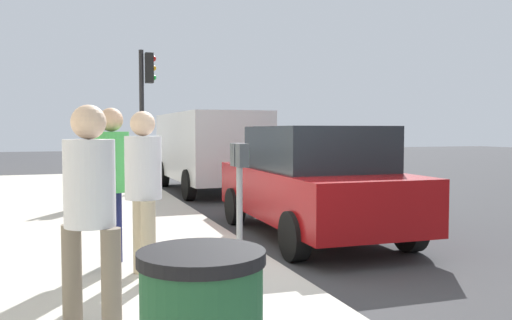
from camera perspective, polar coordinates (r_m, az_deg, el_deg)
ground_plane at (r=6.68m, az=1.37°, el=-11.59°), size 80.00×80.00×0.00m
sidewalk_slab at (r=6.28m, az=-25.77°, el=-12.15°), size 28.00×6.00×0.15m
parking_meter at (r=5.92m, az=-1.79°, el=-2.02°), size 0.36×0.12×1.41m
pedestrian_at_meter at (r=5.66m, az=-12.09°, el=-2.13°), size 0.53×0.38×1.76m
pedestrian_bystander at (r=4.17m, az=-17.52°, el=-4.20°), size 0.41×0.43×1.75m
parking_officer at (r=6.20m, az=-15.32°, el=-1.34°), size 0.53×0.39×1.81m
parked_sedan_near at (r=8.46m, az=6.16°, el=-2.30°), size 4.44×2.06×1.77m
parked_van_far at (r=14.76m, az=-5.19°, el=1.46°), size 5.23×2.17×2.18m
traffic_signal at (r=13.85m, az=-11.85°, el=6.75°), size 0.24×0.44×3.60m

